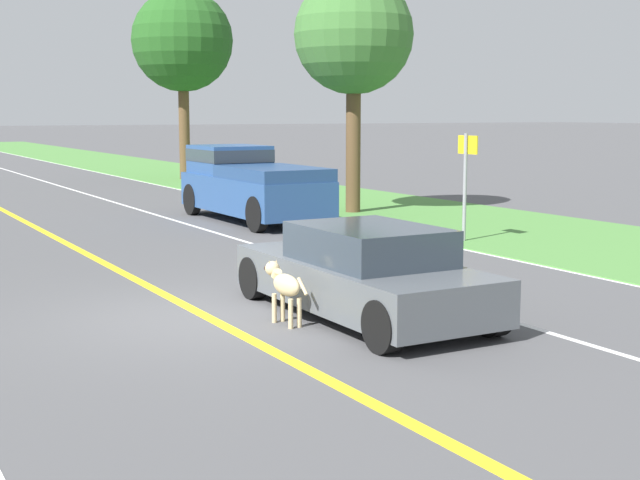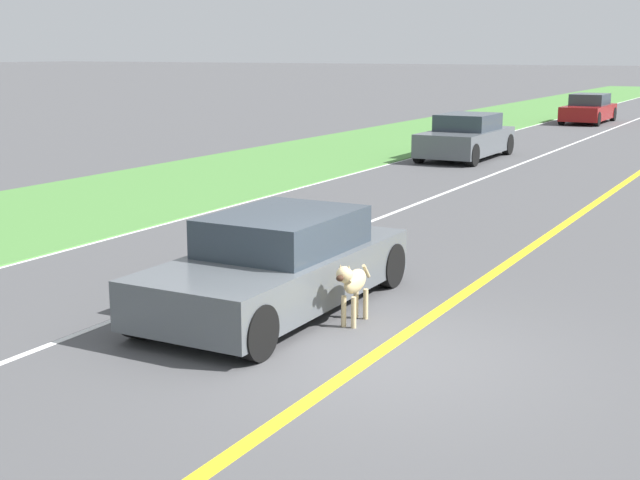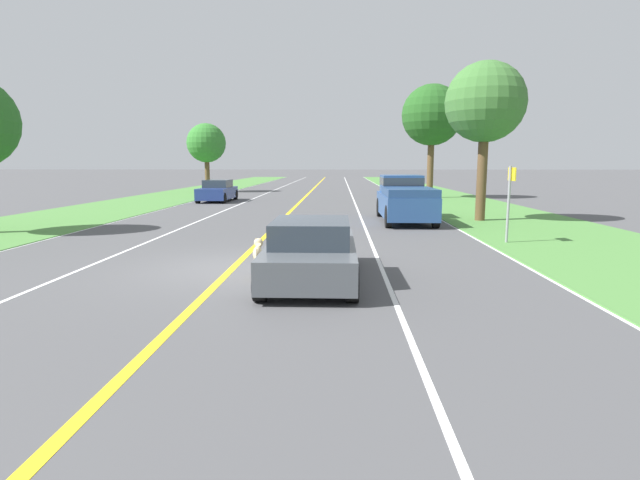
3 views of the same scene
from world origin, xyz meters
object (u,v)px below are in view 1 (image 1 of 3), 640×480
Objects in this scene: pickup_truck at (250,183)px; roadside_tree_right_far at (182,42)px; street_sign at (466,174)px; ego_car at (364,273)px; roadside_tree_right_near at (354,36)px; dog at (284,285)px.

pickup_truck is 0.68× the size of roadside_tree_right_far.
ego_car is at bearing -138.75° from street_sign.
pickup_truck is at bearing -104.18° from roadside_tree_right_far.
roadside_tree_right_near reaches higher than pickup_truck.
ego_car is 13.69m from roadside_tree_right_near.
dog is 0.44× the size of street_sign.
street_sign is at bearing -68.22° from pickup_truck.
roadside_tree_right_near is at bearing -91.64° from roadside_tree_right_far.
roadside_tree_right_far is at bearing 88.36° from roadside_tree_right_near.
dog is 8.57m from street_sign.
roadside_tree_right_near reaches higher than ego_car.
street_sign is (5.78, 5.07, 0.90)m from ego_car.
street_sign is (2.40, -6.00, 0.52)m from pickup_truck.
street_sign is at bearing -97.95° from roadside_tree_right_near.
roadside_tree_right_near is 2.79× the size of street_sign.
street_sign reaches higher than ego_car.
ego_car is 1.86× the size of street_sign.
roadside_tree_right_far reaches higher than ego_car.
pickup_truck is at bearing -178.12° from roadside_tree_right_near.
roadside_tree_right_far is 3.33× the size of street_sign.
dog is 0.16× the size of roadside_tree_right_near.
roadside_tree_right_far is at bearing 74.60° from ego_car.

